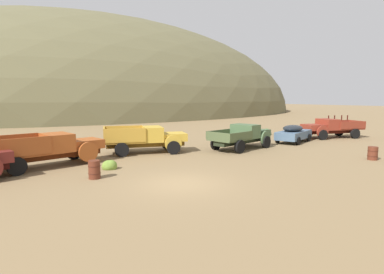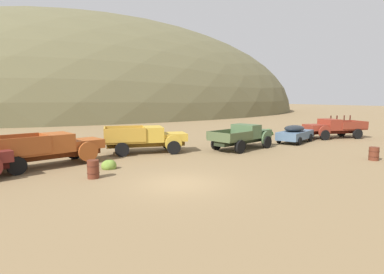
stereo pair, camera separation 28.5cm
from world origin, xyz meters
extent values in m
plane|color=olive|center=(0.00, 0.00, 0.00)|extent=(300.00, 300.00, 0.00)
ellipsoid|color=brown|center=(16.71, 69.23, 0.00)|extent=(117.44, 73.89, 47.20)
cube|color=#B7B2A8|center=(-6.54, 5.94, 1.09)|extent=(0.27, 1.10, 0.44)
cube|color=#51220D|center=(-4.52, 7.35, 0.66)|extent=(6.16, 2.04, 0.36)
cube|color=#A34C1E|center=(-2.31, 7.75, 1.11)|extent=(2.20, 2.04, 0.55)
cube|color=#B7B2A8|center=(-1.43, 7.91, 1.09)|extent=(0.29, 1.18, 0.44)
cylinder|color=#A34C1E|center=(-2.38, 6.69, 0.76)|extent=(1.21, 0.39, 1.20)
cylinder|color=#A34C1E|center=(-2.75, 8.71, 0.76)|extent=(1.21, 0.39, 1.20)
cube|color=#A34C1E|center=(-3.95, 7.45, 1.36)|extent=(1.74, 2.21, 1.05)
cube|color=black|center=(-3.33, 7.56, 1.57)|extent=(0.35, 1.67, 0.59)
cube|color=#97471E|center=(-6.15, 7.05, 0.90)|extent=(3.39, 2.59, 0.12)
cube|color=#97471E|center=(-5.97, 6.03, 1.43)|extent=(3.04, 0.65, 0.95)
cube|color=#97471E|center=(-6.34, 8.07, 1.43)|extent=(3.04, 0.65, 0.95)
cylinder|color=black|center=(-2.76, 8.76, 0.48)|extent=(0.99, 0.45, 0.96)
cylinder|color=black|center=(-6.21, 5.94, 0.48)|extent=(0.99, 0.45, 0.96)
cylinder|color=black|center=(-6.60, 8.07, 0.48)|extent=(0.99, 0.45, 0.96)
cube|color=brown|center=(2.18, 8.44, 0.66)|extent=(5.59, 2.68, 0.36)
cube|color=gold|center=(4.12, 7.81, 1.11)|extent=(2.23, 2.28, 0.55)
cube|color=#B7B2A8|center=(4.90, 7.56, 1.09)|extent=(0.46, 1.22, 0.44)
cylinder|color=gold|center=(3.56, 6.84, 0.76)|extent=(1.20, 0.54, 1.20)
cylinder|color=gold|center=(4.23, 8.92, 0.76)|extent=(1.20, 0.54, 1.20)
cube|color=gold|center=(2.68, 8.27, 1.36)|extent=(1.87, 2.40, 1.05)
cube|color=black|center=(3.23, 8.10, 1.57)|extent=(0.60, 1.72, 0.59)
cube|color=#B5882D|center=(0.73, 8.90, 0.90)|extent=(3.34, 2.95, 0.12)
cube|color=#B5882D|center=(0.40, 7.86, 1.43)|extent=(2.69, 0.96, 0.95)
cube|color=#B5882D|center=(1.07, 9.95, 1.43)|extent=(2.69, 0.96, 0.95)
cube|color=#B5882D|center=(-0.54, 9.31, 1.43)|extent=(0.77, 2.12, 0.95)
cylinder|color=black|center=(3.55, 6.79, 0.48)|extent=(1.00, 0.56, 0.96)
cylinder|color=black|center=(4.25, 8.97, 0.48)|extent=(1.00, 0.56, 0.96)
cylinder|color=black|center=(0.16, 7.88, 0.48)|extent=(1.00, 0.56, 0.96)
cylinder|color=black|center=(0.86, 10.06, 0.48)|extent=(1.00, 0.56, 0.96)
cube|color=#232B1B|center=(9.12, 5.93, 0.66)|extent=(5.46, 2.05, 0.36)
cube|color=#47603D|center=(11.06, 6.31, 1.11)|extent=(2.02, 2.11, 0.55)
cube|color=#B7B2A8|center=(11.84, 6.47, 1.09)|extent=(0.32, 1.24, 0.44)
cylinder|color=#47603D|center=(11.05, 5.21, 0.76)|extent=(1.21, 0.41, 1.20)
cylinder|color=#47603D|center=(10.63, 7.33, 0.76)|extent=(1.21, 0.41, 1.20)
cube|color=#47603D|center=(9.62, 6.03, 1.36)|extent=(1.63, 2.29, 1.05)
cube|color=black|center=(10.17, 6.14, 1.57)|extent=(0.39, 1.74, 0.59)
cube|color=#495735|center=(7.68, 5.64, 0.90)|extent=(3.08, 2.66, 0.12)
cube|color=#495735|center=(7.90, 4.58, 1.23)|extent=(2.68, 0.63, 0.55)
cube|color=#495735|center=(7.47, 6.71, 1.23)|extent=(2.68, 0.63, 0.55)
cube|color=#495735|center=(6.41, 5.39, 1.23)|extent=(0.52, 2.15, 0.55)
cylinder|color=black|center=(11.06, 5.16, 0.48)|extent=(1.00, 0.46, 0.96)
cylinder|color=black|center=(10.62, 7.38, 0.48)|extent=(1.00, 0.46, 0.96)
cylinder|color=black|center=(7.68, 4.49, 0.48)|extent=(1.00, 0.46, 0.96)
cylinder|color=black|center=(7.24, 6.71, 0.48)|extent=(1.00, 0.46, 0.96)
cube|color=slate|center=(15.56, 6.09, 0.68)|extent=(4.88, 3.20, 0.68)
ellipsoid|color=black|center=(15.30, 6.00, 1.28)|extent=(2.75, 2.28, 0.57)
ellipsoid|color=slate|center=(17.48, 6.76, 0.75)|extent=(1.42, 1.70, 0.61)
cylinder|color=black|center=(17.18, 5.69, 0.34)|extent=(0.71, 0.41, 0.68)
cylinder|color=black|center=(16.59, 7.41, 0.34)|extent=(0.71, 0.41, 0.68)
cylinder|color=black|center=(14.52, 4.77, 0.34)|extent=(0.71, 0.41, 0.68)
cylinder|color=black|center=(13.93, 6.49, 0.34)|extent=(0.71, 0.41, 0.68)
cube|color=#42140D|center=(21.21, 6.03, 0.66)|extent=(5.80, 2.71, 0.36)
cube|color=maroon|center=(19.19, 6.68, 1.11)|extent=(2.28, 2.24, 0.55)
cube|color=#B7B2A8|center=(18.38, 6.94, 1.09)|extent=(0.45, 1.18, 0.44)
cylinder|color=maroon|center=(19.74, 7.60, 0.76)|extent=(1.20, 0.54, 1.20)
cylinder|color=maroon|center=(19.10, 5.61, 0.76)|extent=(1.20, 0.54, 1.20)
cube|color=maroon|center=(20.69, 6.20, 1.36)|extent=(1.89, 2.34, 1.05)
cube|color=black|center=(20.12, 6.38, 1.57)|extent=(0.57, 1.65, 0.59)
cube|color=maroon|center=(22.72, 5.55, 0.90)|extent=(3.42, 2.91, 0.12)
cube|color=maroon|center=(23.04, 6.55, 1.31)|extent=(2.81, 0.99, 0.70)
cube|color=maroon|center=(22.39, 4.54, 1.31)|extent=(2.81, 0.99, 0.70)
cube|color=maroon|center=(24.05, 5.12, 1.31)|extent=(0.74, 2.04, 0.70)
cube|color=#42140D|center=(24.15, 6.19, 1.91)|extent=(0.10, 0.10, 0.50)
cube|color=#42140D|center=(23.46, 6.42, 1.91)|extent=(0.10, 0.10, 0.50)
cube|color=#42140D|center=(22.62, 6.68, 1.91)|extent=(0.10, 0.10, 0.50)
cube|color=#42140D|center=(21.93, 6.91, 1.91)|extent=(0.10, 0.10, 0.50)
cylinder|color=black|center=(19.76, 7.66, 0.48)|extent=(1.00, 0.56, 0.96)
cylinder|color=black|center=(19.08, 5.56, 0.48)|extent=(1.00, 0.56, 0.96)
cylinder|color=black|center=(23.29, 6.52, 0.48)|extent=(1.00, 0.56, 0.96)
cylinder|color=black|center=(22.61, 4.42, 0.48)|extent=(1.00, 0.56, 0.96)
cylinder|color=#5B2819|center=(-3.08, 3.15, 0.46)|extent=(0.57, 0.57, 0.91)
torus|color=#401C11|center=(-3.08, 3.15, 0.64)|extent=(0.61, 0.61, 0.03)
torus|color=#401C11|center=(-3.08, 3.15, 0.27)|extent=(0.61, 0.61, 0.03)
cylinder|color=#5B2819|center=(13.23, -1.98, 0.43)|extent=(0.60, 0.60, 0.85)
torus|color=#401C11|center=(13.23, -1.98, 0.60)|extent=(0.64, 0.64, 0.03)
torus|color=#401C11|center=(13.23, -1.98, 0.26)|extent=(0.64, 0.64, 0.03)
ellipsoid|color=olive|center=(-1.80, 4.79, 0.18)|extent=(0.78, 0.70, 0.66)
ellipsoid|color=olive|center=(-1.79, 4.74, 0.16)|extent=(0.75, 0.68, 0.57)
ellipsoid|color=olive|center=(-1.69, 4.68, 0.19)|extent=(0.64, 0.58, 0.68)
ellipsoid|color=#3D702D|center=(17.73, 11.41, 0.24)|extent=(0.95, 0.85, 0.86)
ellipsoid|color=#3D702D|center=(17.99, 11.42, 0.16)|extent=(0.80, 0.72, 0.57)
ellipsoid|color=#3D702D|center=(17.91, 11.48, 0.23)|extent=(0.79, 0.71, 0.84)
camera|label=1|loc=(-7.44, -12.17, 3.98)|focal=29.46mm
camera|label=2|loc=(-7.20, -12.32, 3.98)|focal=29.46mm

